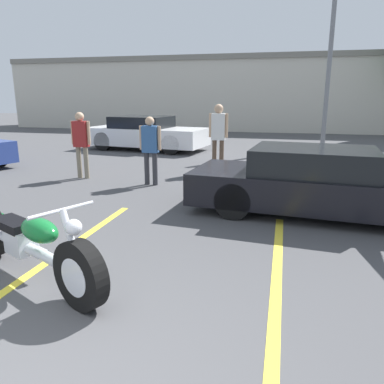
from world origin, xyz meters
The scene contains 10 objects.
parking_stripe_middle centered at (-1.15, 2.50, 0.00)m, with size 0.12×4.68×0.01m, color yellow.
parking_stripe_back centered at (1.67, 2.50, 0.00)m, with size 0.12×4.68×0.01m, color yellow.
far_building centered at (0.00, 22.91, 2.34)m, with size 32.00×4.20×4.40m.
light_pole centered at (3.32, 14.97, 4.22)m, with size 1.21×0.28×7.68m.
motorcycle centered at (-1.08, 2.00, 0.42)m, with size 2.51×1.31×0.99m.
show_car_hood_open centered at (2.38, 5.31, 0.58)m, with size 4.70×2.15×2.05m.
parked_car_mid_row centered at (-3.59, 12.49, 0.63)m, with size 4.89×2.57×1.29m.
spectator_near_motorcycle centered at (-0.06, 8.64, 1.11)m, with size 0.52×0.24×1.84m.
spectator_by_show_car centered at (-3.27, 7.08, 0.99)m, with size 0.52×0.22×1.66m.
spectator_midground centered at (-1.33, 6.79, 0.94)m, with size 0.52×0.21×1.59m.
Camera 1 is at (1.66, -1.39, 2.03)m, focal length 35.00 mm.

